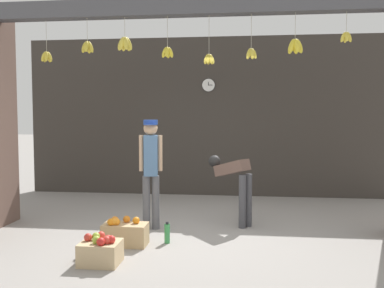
{
  "coord_description": "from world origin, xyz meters",
  "views": [
    {
      "loc": [
        0.76,
        -5.91,
        1.69
      ],
      "look_at": [
        0.0,
        0.46,
        1.26
      ],
      "focal_mm": 40.0,
      "sensor_mm": 36.0,
      "label": 1
    }
  ],
  "objects_px": {
    "shopkeeper": "(151,165)",
    "fruit_crate_apples": "(101,251)",
    "wall_clock": "(208,85)",
    "fruit_crate_oranges": "(125,233)",
    "worker_stooping": "(234,180)",
    "water_bottle": "(167,233)"
  },
  "relations": [
    {
      "from": "shopkeeper",
      "to": "fruit_crate_apples",
      "type": "bearing_deg",
      "value": 71.36
    },
    {
      "from": "wall_clock",
      "to": "fruit_crate_oranges",
      "type": "bearing_deg",
      "value": -102.54
    },
    {
      "from": "fruit_crate_apples",
      "to": "wall_clock",
      "type": "xyz_separation_m",
      "value": [
        0.88,
        4.33,
        2.17
      ]
    },
    {
      "from": "worker_stooping",
      "to": "fruit_crate_apples",
      "type": "xyz_separation_m",
      "value": [
        -1.48,
        -1.96,
        -0.55
      ]
    },
    {
      "from": "shopkeeper",
      "to": "fruit_crate_apples",
      "type": "distance_m",
      "value": 1.76
    },
    {
      "from": "fruit_crate_oranges",
      "to": "wall_clock",
      "type": "relative_size",
      "value": 2.06
    },
    {
      "from": "fruit_crate_oranges",
      "to": "worker_stooping",
      "type": "bearing_deg",
      "value": 41.52
    },
    {
      "from": "shopkeeper",
      "to": "fruit_crate_oranges",
      "type": "distance_m",
      "value": 1.16
    },
    {
      "from": "worker_stooping",
      "to": "fruit_crate_oranges",
      "type": "relative_size",
      "value": 1.84
    },
    {
      "from": "fruit_crate_apples",
      "to": "wall_clock",
      "type": "bearing_deg",
      "value": 78.49
    },
    {
      "from": "fruit_crate_oranges",
      "to": "water_bottle",
      "type": "relative_size",
      "value": 2.03
    },
    {
      "from": "wall_clock",
      "to": "worker_stooping",
      "type": "bearing_deg",
      "value": -75.88
    },
    {
      "from": "water_bottle",
      "to": "wall_clock",
      "type": "relative_size",
      "value": 1.02
    },
    {
      "from": "fruit_crate_oranges",
      "to": "wall_clock",
      "type": "bearing_deg",
      "value": 77.46
    },
    {
      "from": "worker_stooping",
      "to": "water_bottle",
      "type": "distance_m",
      "value": 1.5
    },
    {
      "from": "shopkeeper",
      "to": "worker_stooping",
      "type": "relative_size",
      "value": 1.55
    },
    {
      "from": "shopkeeper",
      "to": "wall_clock",
      "type": "relative_size",
      "value": 5.86
    },
    {
      "from": "fruit_crate_oranges",
      "to": "fruit_crate_apples",
      "type": "bearing_deg",
      "value": -96.31
    },
    {
      "from": "fruit_crate_oranges",
      "to": "water_bottle",
      "type": "bearing_deg",
      "value": 16.08
    },
    {
      "from": "water_bottle",
      "to": "shopkeeper",
      "type": "bearing_deg",
      "value": 118.35
    },
    {
      "from": "worker_stooping",
      "to": "shopkeeper",
      "type": "bearing_deg",
      "value": 148.88
    },
    {
      "from": "wall_clock",
      "to": "shopkeeper",
      "type": "bearing_deg",
      "value": -102.76
    }
  ]
}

